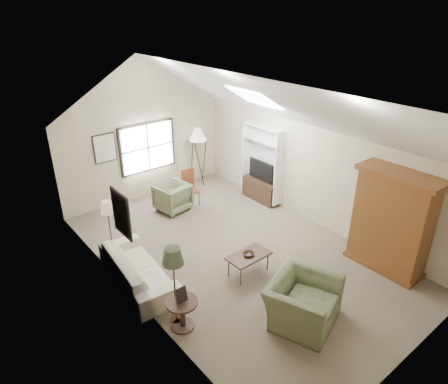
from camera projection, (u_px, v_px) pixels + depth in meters
room_shell at (237, 115)px, 7.73m from camera, size 5.01×8.01×4.00m
window at (148, 147)px, 11.32m from camera, size 1.72×0.08×1.42m
skylight at (254, 97)px, 9.10m from camera, size 0.80×1.20×0.52m
wall_art at (112, 178)px, 8.66m from camera, size 1.97×3.71×0.88m
armoire at (392, 222)px, 8.21m from camera, size 0.60×1.50×2.20m
tv_alcove at (262, 163)px, 11.08m from camera, size 0.32×1.30×2.10m
media_console at (260, 190)px, 11.43m from camera, size 0.34×1.18×0.60m
tv_panel at (261, 170)px, 11.16m from camera, size 0.05×0.90×0.55m
sofa at (138, 269)px, 8.05m from camera, size 1.10×2.34×0.66m
armchair_near at (303, 301)px, 7.06m from camera, size 1.57×1.47×0.82m
armchair_far at (172, 197)px, 10.86m from camera, size 0.93×0.95×0.76m
coffee_table at (248, 264)px, 8.35m from camera, size 0.92×0.53×0.47m
bowl at (249, 254)px, 8.23m from camera, size 0.22×0.22×0.05m
side_table at (182, 314)px, 6.95m from camera, size 0.62×0.62×0.57m
side_chair at (191, 188)px, 11.07m from camera, size 0.45×0.45×1.02m
tripod_lamp at (198, 156)px, 12.21m from camera, size 0.60×0.60×1.82m
dark_lamp at (175, 285)px, 6.87m from camera, size 0.41×0.41×1.58m
tan_lamp at (110, 229)px, 8.72m from camera, size 0.31×0.31×1.42m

